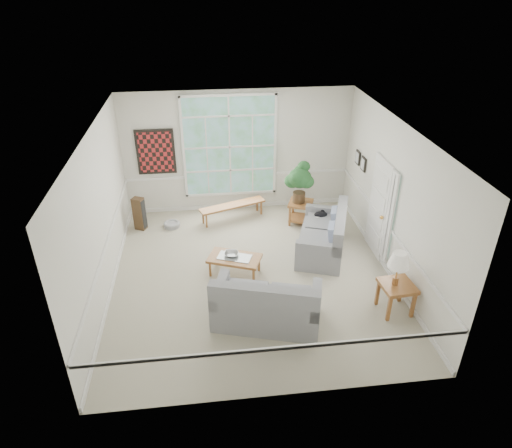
{
  "coord_description": "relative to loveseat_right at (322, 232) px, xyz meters",
  "views": [
    {
      "loc": [
        -0.83,
        -7.45,
        5.4
      ],
      "look_at": [
        0.1,
        0.2,
        1.05
      ],
      "focal_mm": 32.0,
      "sensor_mm": 36.0,
      "label": 1
    }
  ],
  "objects": [
    {
      "name": "floor",
      "position": [
        -1.59,
        -0.7,
        -0.49
      ],
      "size": [
        5.5,
        6.0,
        0.01
      ],
      "primitive_type": "cube",
      "color": "#A7A18B",
      "rests_on": "ground"
    },
    {
      "name": "ceiling",
      "position": [
        -1.59,
        -0.7,
        2.52
      ],
      "size": [
        5.5,
        6.0,
        0.02
      ],
      "primitive_type": "cube",
      "color": "white",
      "rests_on": "ground"
    },
    {
      "name": "wall_back",
      "position": [
        -1.59,
        2.3,
        1.02
      ],
      "size": [
        5.5,
        0.02,
        3.0
      ],
      "primitive_type": "cube",
      "color": "silver",
      "rests_on": "ground"
    },
    {
      "name": "wall_front",
      "position": [
        -1.59,
        -3.7,
        1.02
      ],
      "size": [
        5.5,
        0.02,
        3.0
      ],
      "primitive_type": "cube",
      "color": "silver",
      "rests_on": "ground"
    },
    {
      "name": "wall_left",
      "position": [
        -4.34,
        -0.7,
        1.02
      ],
      "size": [
        0.02,
        6.0,
        3.0
      ],
      "primitive_type": "cube",
      "color": "silver",
      "rests_on": "ground"
    },
    {
      "name": "wall_right",
      "position": [
        1.16,
        -0.7,
        1.02
      ],
      "size": [
        0.02,
        6.0,
        3.0
      ],
      "primitive_type": "cube",
      "color": "silver",
      "rests_on": "ground"
    },
    {
      "name": "window_back",
      "position": [
        -1.79,
        2.26,
        1.17
      ],
      "size": [
        2.3,
        0.08,
        2.4
      ],
      "primitive_type": "cube",
      "color": "white",
      "rests_on": "wall_back"
    },
    {
      "name": "entry_door",
      "position": [
        1.12,
        -0.1,
        0.57
      ],
      "size": [
        0.08,
        0.9,
        2.1
      ],
      "primitive_type": "cube",
      "color": "white",
      "rests_on": "floor"
    },
    {
      "name": "door_sidelight",
      "position": [
        1.12,
        -0.73,
        0.67
      ],
      "size": [
        0.08,
        0.26,
        1.9
      ],
      "primitive_type": "cube",
      "color": "white",
      "rests_on": "wall_right"
    },
    {
      "name": "wall_art",
      "position": [
        -3.54,
        2.25,
        1.12
      ],
      "size": [
        0.9,
        0.06,
        1.1
      ],
      "primitive_type": "cube",
      "color": "#5C1819",
      "rests_on": "wall_back"
    },
    {
      "name": "wall_frame_near",
      "position": [
        1.12,
        1.05,
        1.07
      ],
      "size": [
        0.04,
        0.26,
        0.32
      ],
      "primitive_type": "cube",
      "color": "black",
      "rests_on": "wall_right"
    },
    {
      "name": "wall_frame_far",
      "position": [
        1.12,
        1.45,
        1.07
      ],
      "size": [
        0.04,
        0.26,
        0.32
      ],
      "primitive_type": "cube",
      "color": "black",
      "rests_on": "wall_right"
    },
    {
      "name": "loveseat_right",
      "position": [
        0.0,
        0.0,
        0.0
      ],
      "size": [
        1.46,
        1.98,
        0.96
      ],
      "primitive_type": "cube",
      "rotation": [
        0.0,
        0.0,
        -0.34
      ],
      "color": "gray",
      "rests_on": "floor"
    },
    {
      "name": "loveseat_front",
      "position": [
        -1.49,
        -2.09,
        0.01
      ],
      "size": [
        2.0,
        1.41,
        0.98
      ],
      "primitive_type": "cube",
      "rotation": [
        0.0,
        0.0,
        -0.29
      ],
      "color": "gray",
      "rests_on": "floor"
    },
    {
      "name": "coffee_table",
      "position": [
        -1.93,
        -0.6,
        -0.29
      ],
      "size": [
        1.16,
        0.9,
        0.38
      ],
      "primitive_type": "cube",
      "rotation": [
        0.0,
        0.0,
        -0.38
      ],
      "color": "brown",
      "rests_on": "floor"
    },
    {
      "name": "pewter_bowl",
      "position": [
        -1.99,
        -0.54,
        -0.06
      ],
      "size": [
        0.39,
        0.39,
        0.08
      ],
      "primitive_type": "imported",
      "rotation": [
        0.0,
        0.0,
        -0.19
      ],
      "color": "gray",
      "rests_on": "coffee_table"
    },
    {
      "name": "window_bench",
      "position": [
        -1.8,
        1.69,
        -0.29
      ],
      "size": [
        1.65,
        0.86,
        0.38
      ],
      "primitive_type": "cube",
      "rotation": [
        0.0,
        0.0,
        0.35
      ],
      "color": "brown",
      "rests_on": "floor"
    },
    {
      "name": "end_table",
      "position": [
        -0.2,
        1.31,
        -0.21
      ],
      "size": [
        0.71,
        0.71,
        0.55
      ],
      "primitive_type": "cube",
      "rotation": [
        0.0,
        0.0,
        -0.37
      ],
      "color": "brown",
      "rests_on": "floor"
    },
    {
      "name": "houseplant",
      "position": [
        -0.25,
        1.32,
        0.57
      ],
      "size": [
        0.83,
        0.83,
        1.0
      ],
      "primitive_type": null,
      "rotation": [
        0.0,
        0.0,
        -0.77
      ],
      "color": "#1F4F24",
      "rests_on": "end_table"
    },
    {
      "name": "side_table",
      "position": [
        0.81,
        -2.1,
        -0.19
      ],
      "size": [
        0.61,
        0.61,
        0.58
      ],
      "primitive_type": "cube",
      "rotation": [
        0.0,
        0.0,
        0.09
      ],
      "color": "brown",
      "rests_on": "floor"
    },
    {
      "name": "table_lamp",
      "position": [
        0.76,
        -2.08,
        0.42
      ],
      "size": [
        0.51,
        0.51,
        0.64
      ],
      "primitive_type": null,
      "rotation": [
        0.0,
        0.0,
        0.52
      ],
      "color": "white",
      "rests_on": "side_table"
    },
    {
      "name": "pet_bed",
      "position": [
        -3.27,
        1.47,
        -0.42
      ],
      "size": [
        0.43,
        0.43,
        0.12
      ],
      "primitive_type": "cylinder",
      "rotation": [
        0.0,
        0.0,
        0.09
      ],
      "color": "gray",
      "rests_on": "floor"
    },
    {
      "name": "floor_speaker",
      "position": [
        -3.99,
        1.47,
        -0.08
      ],
      "size": [
        0.31,
        0.28,
        0.79
      ],
      "primitive_type": "cube",
      "rotation": [
        0.0,
        0.0,
        -0.44
      ],
      "color": "#44301C",
      "rests_on": "floor"
    },
    {
      "name": "cat",
      "position": [
        0.11,
        0.63,
        0.08
      ],
      "size": [
        0.32,
        0.24,
        0.14
      ],
      "primitive_type": "ellipsoid",
      "rotation": [
        0.0,
        0.0,
        0.07
      ],
      "color": "black",
      "rests_on": "loveseat_right"
    }
  ]
}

